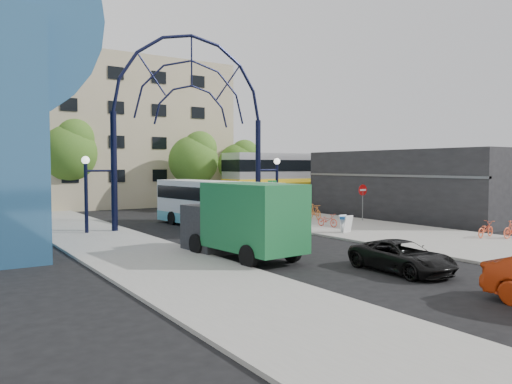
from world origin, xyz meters
TOP-DOWN VIEW (x-y plane):
  - ground at (0.00, 0.00)m, footprint 120.00×120.00m
  - sidewalk_east at (8.00, 4.00)m, footprint 8.00×56.00m
  - plaza_west at (-6.50, 6.00)m, footprint 5.00×50.00m
  - gateway_arch at (0.00, 14.00)m, footprint 13.64×0.44m
  - stop_sign at (4.80, 12.00)m, footprint 0.80×0.07m
  - do_not_enter_sign at (11.00, 10.00)m, footprint 0.76×0.07m
  - street_name_sign at (5.20, 12.60)m, footprint 0.70×0.70m
  - sandwich_board at (5.60, 5.98)m, footprint 0.55×0.61m
  - commercial_block_east at (16.00, 10.00)m, footprint 6.00×16.00m
  - apartment_block at (2.00, 34.97)m, footprint 20.00×12.10m
  - train_platform at (20.00, 22.00)m, footprint 32.00×5.00m
  - train_car at (20.00, 22.00)m, footprint 25.10×3.05m
  - tree_north_a at (6.12, 25.93)m, footprint 4.48×4.48m
  - tree_north_b at (-3.88, 29.93)m, footprint 5.12×5.12m
  - tree_north_c at (12.12, 27.93)m, footprint 4.16×4.16m
  - city_bus at (0.87, 12.71)m, footprint 3.41×10.84m
  - green_truck at (-3.07, 3.18)m, footprint 2.81×6.43m
  - black_suv at (0.36, -2.44)m, footprint 2.07×4.21m
  - bike_near_a at (6.61, 8.66)m, footprint 0.74×1.60m
  - bike_near_b at (8.74, 12.43)m, footprint 0.81×1.83m
  - bike_far_a at (10.48, 0.59)m, footprint 1.69×0.78m

SIDE VIEW (x-z plane):
  - ground at x=0.00m, z-range 0.00..0.00m
  - sidewalk_east at x=8.00m, z-range 0.00..0.12m
  - plaza_west at x=-6.50m, z-range 0.00..0.12m
  - train_platform at x=20.00m, z-range 0.00..0.80m
  - bike_near_a at x=6.61m, z-range 0.12..0.93m
  - bike_far_a at x=10.48m, z-range 0.12..0.97m
  - black_suv at x=0.36m, z-range 0.00..1.15m
  - bike_near_b at x=8.74m, z-range 0.12..1.18m
  - sandwich_board at x=5.60m, z-range 0.25..1.24m
  - city_bus at x=0.87m, z-range 0.07..3.00m
  - green_truck at x=-3.07m, z-range 0.00..3.17m
  - do_not_enter_sign at x=11.00m, z-range 0.74..3.22m
  - stop_sign at x=4.80m, z-range 0.74..3.24m
  - street_name_sign at x=5.20m, z-range 0.73..3.53m
  - commercial_block_east at x=16.00m, z-range 0.00..5.00m
  - train_car at x=20.00m, z-range 0.80..5.00m
  - tree_north_c at x=12.12m, z-range 1.03..7.53m
  - tree_north_a at x=6.12m, z-range 1.11..8.11m
  - tree_north_b at x=-3.88m, z-range 1.27..9.27m
  - apartment_block at x=2.00m, z-range 0.00..14.00m
  - gateway_arch at x=0.00m, z-range 2.51..14.61m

